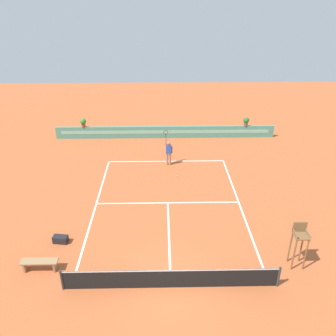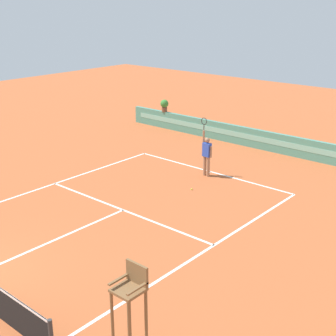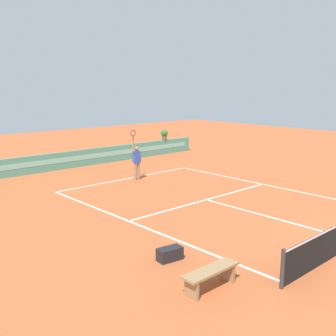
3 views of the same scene
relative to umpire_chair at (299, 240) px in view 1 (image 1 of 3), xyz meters
The scene contains 11 objects.
ground_plane 7.43m from the umpire_chair, 139.61° to the left, with size 60.00×60.00×0.00m, color #B2562D.
court_lines 7.91m from the umpire_chair, 135.59° to the left, with size 8.32×11.94×0.01m.
net 5.77m from the umpire_chair, 167.21° to the right, with size 8.92×0.10×1.00m.
back_wall_barrier 16.14m from the umpire_chair, 110.21° to the left, with size 18.00×0.21×1.00m.
umpire_chair is the anchor object (origin of this frame).
bench_courtside 11.28m from the umpire_chair, behind, with size 1.60×0.44×0.51m.
gear_bag 11.04m from the umpire_chair, behind, with size 0.70×0.36×0.36m, color black.
tennis_player 11.44m from the umpire_chair, 118.24° to the left, with size 0.62×0.24×2.58m.
tennis_ball_near_baseline 9.75m from the umpire_chair, 120.23° to the left, with size 0.07×0.07×0.07m, color #CCE033.
potted_plant_far_left 19.47m from the umpire_chair, 129.01° to the left, with size 0.48×0.48×0.72m.
potted_plant_far_right 15.16m from the umpire_chair, 86.00° to the left, with size 0.48×0.48×0.72m.
Camera 1 is at (-0.33, -10.46, 10.89)m, focal length 37.03 mm.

